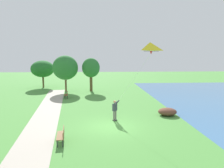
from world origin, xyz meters
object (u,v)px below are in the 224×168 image
(tree_treeline_left, at_px, (91,68))
(tree_behind_path, at_px, (65,68))
(park_bench_far_walkway, at_px, (67,94))
(lakeside_shrub, at_px, (167,112))
(person_kite_flyer, at_px, (115,109))
(park_bench_near_walkway, at_px, (62,134))
(flying_kite, at_px, (150,49))
(tree_treeline_right, at_px, (43,69))

(tree_treeline_left, bearing_deg, tree_behind_path, -177.09)
(park_bench_far_walkway, relative_size, lakeside_shrub, 0.91)
(person_kite_flyer, xyz_separation_m, park_bench_far_walkway, (-5.64, 9.77, -0.54))
(person_kite_flyer, relative_size, park_bench_near_walkway, 1.18)
(flying_kite, height_order, tree_behind_path, flying_kite)
(park_bench_far_walkway, relative_size, tree_treeline_right, 0.32)
(tree_behind_path, height_order, lakeside_shrub, tree_behind_path)
(park_bench_far_walkway, height_order, tree_treeline_left, tree_treeline_left)
(flying_kite, bearing_deg, tree_treeline_left, 106.19)
(person_kite_flyer, distance_m, flying_kite, 5.77)
(tree_treeline_left, relative_size, lakeside_shrub, 3.08)
(tree_treeline_left, height_order, tree_treeline_right, tree_treeline_left)
(flying_kite, height_order, tree_treeline_right, flying_kite)
(person_kite_flyer, relative_size, flying_kite, 0.40)
(person_kite_flyer, xyz_separation_m, park_bench_near_walkway, (-3.65, -4.09, -0.54))
(person_kite_flyer, bearing_deg, park_bench_near_walkway, -131.81)
(flying_kite, bearing_deg, person_kite_flyer, 138.51)
(tree_treeline_left, bearing_deg, park_bench_near_walkway, -92.97)
(flying_kite, distance_m, park_bench_far_walkway, 15.24)
(flying_kite, height_order, tree_treeline_left, flying_kite)
(flying_kite, distance_m, tree_behind_path, 19.27)
(person_kite_flyer, height_order, park_bench_far_walkway, person_kite_flyer)
(person_kite_flyer, relative_size, park_bench_far_walkway, 1.18)
(tree_behind_path, bearing_deg, park_bench_near_walkway, -81.20)
(tree_treeline_left, distance_m, lakeside_shrub, 16.14)
(tree_treeline_right, bearing_deg, tree_treeline_left, -27.52)
(person_kite_flyer, relative_size, tree_treeline_right, 0.38)
(tree_treeline_right, xyz_separation_m, tree_behind_path, (4.81, -4.76, 0.42))
(park_bench_near_walkway, bearing_deg, lakeside_shrub, 31.85)
(park_bench_far_walkway, bearing_deg, tree_treeline_left, 60.75)
(park_bench_near_walkway, bearing_deg, person_kite_flyer, 48.19)
(tree_behind_path, relative_size, lakeside_shrub, 3.31)
(tree_treeline_left, bearing_deg, person_kite_flyer, -80.01)
(park_bench_near_walkway, height_order, lakeside_shrub, park_bench_near_walkway)
(tree_behind_path, bearing_deg, flying_kite, -62.26)
(tree_behind_path, bearing_deg, person_kite_flyer, -66.13)
(person_kite_flyer, xyz_separation_m, lakeside_shrub, (4.93, 1.25, -0.70))
(park_bench_far_walkway, distance_m, tree_treeline_right, 11.78)
(park_bench_near_walkway, height_order, tree_treeline_left, tree_treeline_left)
(person_kite_flyer, distance_m, lakeside_shrub, 5.14)
(lakeside_shrub, bearing_deg, tree_treeline_right, 131.60)
(flying_kite, relative_size, park_bench_far_walkway, 2.96)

